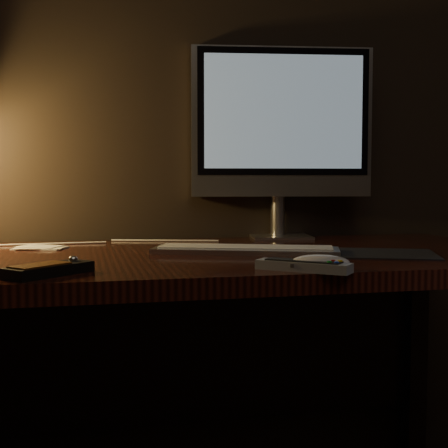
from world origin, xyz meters
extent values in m
cube|color=black|center=(0.00, 2.26, 1.35)|extent=(4.00, 0.02, 2.70)
cube|color=#3F160E|center=(0.00, 1.85, 0.73)|extent=(1.60, 0.75, 0.04)
cube|color=black|center=(0.75, 2.18, 0.35)|extent=(0.06, 0.06, 0.71)
cube|color=black|center=(0.00, 2.20, 0.45)|extent=(1.48, 0.02, 0.51)
cube|color=silver|center=(0.30, 2.19, 0.75)|extent=(0.20, 0.18, 0.01)
cylinder|color=silver|center=(0.30, 2.22, 0.82)|extent=(0.05, 0.05, 0.12)
cube|color=silver|center=(0.30, 2.19, 1.10)|extent=(0.54, 0.11, 0.44)
cube|color=black|center=(0.30, 2.17, 1.12)|extent=(0.50, 0.08, 0.37)
cube|color=#89A4BB|center=(0.30, 2.16, 1.12)|extent=(0.47, 0.07, 0.33)
cube|color=silver|center=(0.10, 1.83, 0.76)|extent=(0.46, 0.27, 0.02)
cube|color=black|center=(0.39, 1.74, 0.75)|extent=(0.32, 0.29, 0.00)
ellipsoid|color=white|center=(0.16, 1.52, 0.76)|extent=(0.13, 0.09, 0.02)
cube|color=black|center=(-0.35, 1.57, 0.76)|extent=(0.16, 0.16, 0.02)
cube|color=brown|center=(-0.35, 1.57, 0.77)|extent=(0.11, 0.11, 0.00)
sphere|color=silver|center=(-0.35, 1.57, 0.77)|extent=(0.02, 0.02, 0.02)
cube|color=gray|center=(0.13, 1.52, 0.76)|extent=(0.17, 0.16, 0.02)
cube|color=black|center=(0.13, 1.52, 0.77)|extent=(0.13, 0.12, 0.00)
cylinder|color=red|center=(0.13, 1.52, 0.77)|extent=(0.01, 0.01, 0.00)
cylinder|color=#0C8C19|center=(0.13, 1.52, 0.77)|extent=(0.01, 0.01, 0.00)
cylinder|color=gold|center=(0.13, 1.52, 0.77)|extent=(0.01, 0.01, 0.00)
cylinder|color=#1433BF|center=(0.13, 1.52, 0.77)|extent=(0.01, 0.01, 0.00)
cube|color=white|center=(-0.39, 2.04, 0.75)|extent=(0.15, 0.12, 0.01)
cylinder|color=white|center=(-0.22, 2.13, 0.75)|extent=(0.63, 0.10, 0.01)
camera|label=1|loc=(-0.29, 0.40, 0.92)|focal=50.00mm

